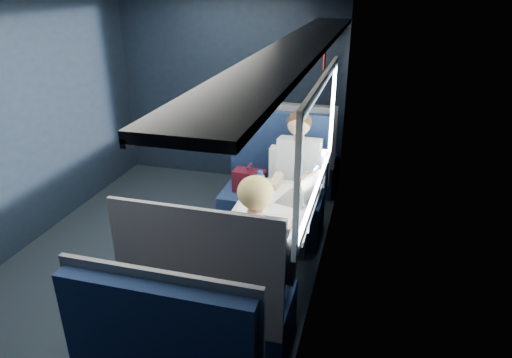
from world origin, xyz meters
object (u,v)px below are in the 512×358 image
(seat_bay_far, at_px, (215,303))
(woman, at_px, (257,255))
(laptop, at_px, (303,193))
(bottle_small, at_px, (316,180))
(cup, at_px, (316,185))
(man, at_px, (296,175))
(seat_bay_near, at_px, (273,193))
(table, at_px, (272,213))
(seat_row_front, at_px, (292,161))

(seat_bay_far, xyz_separation_m, woman, (0.25, 0.17, 0.31))
(laptop, relative_size, bottle_small, 1.65)
(bottle_small, relative_size, cup, 2.42)
(man, xyz_separation_m, bottle_small, (0.23, -0.34, 0.12))
(seat_bay_near, relative_size, bottle_small, 5.61)
(laptop, xyz_separation_m, cup, (0.08, 0.24, -0.02))
(seat_bay_far, bearing_deg, bottle_small, 68.69)
(man, distance_m, laptop, 0.59)
(woman, bearing_deg, seat_bay_far, -146.18)
(table, bearing_deg, laptop, 31.15)
(cup, bearing_deg, man, 125.19)
(seat_row_front, bearing_deg, seat_bay_far, -90.00)
(seat_bay_far, xyz_separation_m, man, (0.25, 1.57, 0.30))
(woman, bearing_deg, cup, 77.98)
(seat_bay_near, xyz_separation_m, woman, (0.26, -1.58, 0.31))
(seat_row_front, relative_size, bottle_small, 5.16)
(table, relative_size, man, 0.76)
(seat_bay_far, height_order, man, man)
(woman, height_order, cup, woman)
(seat_bay_near, bearing_deg, seat_bay_far, -89.73)
(bottle_small, bearing_deg, table, -129.91)
(table, xyz_separation_m, seat_row_front, (-0.18, 1.80, -0.25))
(man, height_order, bottle_small, man)
(woman, distance_m, bottle_small, 1.09)
(seat_bay_near, bearing_deg, table, -77.64)
(seat_bay_far, relative_size, laptop, 3.40)
(woman, bearing_deg, bottle_small, 77.79)
(man, relative_size, woman, 1.00)
(laptop, distance_m, cup, 0.25)
(man, bearing_deg, bottle_small, -56.16)
(seat_bay_near, distance_m, woman, 1.63)
(seat_row_front, height_order, cup, seat_row_front)
(seat_bay_far, relative_size, man, 0.95)
(seat_bay_far, relative_size, woman, 0.95)
(seat_bay_near, bearing_deg, woman, -80.71)
(bottle_small, distance_m, cup, 0.06)
(seat_bay_near, bearing_deg, cup, -45.56)
(seat_bay_near, bearing_deg, seat_row_front, 89.49)
(seat_bay_far, relative_size, cup, 13.55)
(table, xyz_separation_m, seat_bay_near, (-0.19, 0.87, -0.24))
(seat_bay_far, bearing_deg, laptop, 68.14)
(laptop, bearing_deg, seat_bay_near, 119.31)
(seat_bay_near, height_order, laptop, seat_bay_near)
(bottle_small, bearing_deg, seat_bay_far, -111.31)
(seat_bay_near, xyz_separation_m, man, (0.26, -0.17, 0.30))
(table, relative_size, woman, 0.76)
(seat_bay_far, bearing_deg, man, 80.97)
(table, bearing_deg, seat_bay_far, -101.78)
(man, distance_m, bottle_small, 0.43)
(seat_bay_far, xyz_separation_m, cup, (0.48, 1.25, 0.37))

